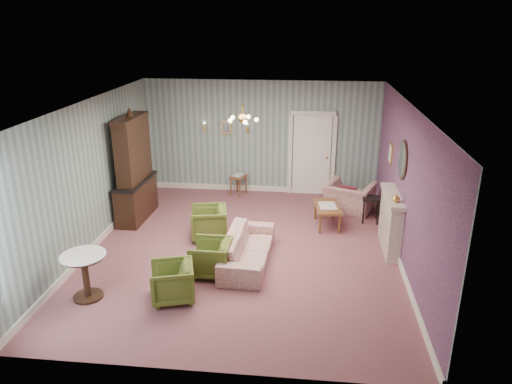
# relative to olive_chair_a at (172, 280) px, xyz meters

# --- Properties ---
(floor) EXTENTS (7.00, 7.00, 0.00)m
(floor) POSITION_rel_olive_chair_a_xyz_m (0.93, 1.85, -0.35)
(floor) COLOR #844C53
(floor) RESTS_ON ground
(ceiling) EXTENTS (7.00, 7.00, 0.00)m
(ceiling) POSITION_rel_olive_chair_a_xyz_m (0.93, 1.85, 2.55)
(ceiling) COLOR white
(ceiling) RESTS_ON ground
(wall_back) EXTENTS (6.00, 0.00, 6.00)m
(wall_back) POSITION_rel_olive_chair_a_xyz_m (0.93, 5.35, 1.10)
(wall_back) COLOR slate
(wall_back) RESTS_ON ground
(wall_front) EXTENTS (6.00, 0.00, 6.00)m
(wall_front) POSITION_rel_olive_chair_a_xyz_m (0.93, -1.65, 1.10)
(wall_front) COLOR slate
(wall_front) RESTS_ON ground
(wall_left) EXTENTS (0.00, 7.00, 7.00)m
(wall_left) POSITION_rel_olive_chair_a_xyz_m (-2.07, 1.85, 1.10)
(wall_left) COLOR slate
(wall_left) RESTS_ON ground
(wall_right) EXTENTS (0.00, 7.00, 7.00)m
(wall_right) POSITION_rel_olive_chair_a_xyz_m (3.93, 1.85, 1.10)
(wall_right) COLOR slate
(wall_right) RESTS_ON ground
(wall_right_floral) EXTENTS (0.00, 7.00, 7.00)m
(wall_right_floral) POSITION_rel_olive_chair_a_xyz_m (3.91, 1.85, 1.10)
(wall_right_floral) COLOR #A85475
(wall_right_floral) RESTS_ON ground
(door) EXTENTS (1.12, 0.12, 2.16)m
(door) POSITION_rel_olive_chair_a_xyz_m (2.23, 5.31, 0.73)
(door) COLOR white
(door) RESTS_ON floor
(olive_chair_a) EXTENTS (0.79, 0.82, 0.69)m
(olive_chair_a) POSITION_rel_olive_chair_a_xyz_m (0.00, 0.00, 0.00)
(olive_chair_a) COLOR #536021
(olive_chair_a) RESTS_ON floor
(olive_chair_b) EXTENTS (0.65, 0.70, 0.71)m
(olive_chair_b) POSITION_rel_olive_chair_a_xyz_m (0.46, 0.88, 0.01)
(olive_chair_b) COLOR #536021
(olive_chair_b) RESTS_ON floor
(olive_chair_c) EXTENTS (0.81, 0.85, 0.74)m
(olive_chair_c) POSITION_rel_olive_chair_a_xyz_m (0.12, 2.37, 0.02)
(olive_chair_c) COLOR #536021
(olive_chair_c) RESTS_ON floor
(sofa_chintz) EXTENTS (0.68, 2.04, 0.79)m
(sofa_chintz) POSITION_rel_olive_chair_a_xyz_m (1.06, 1.38, 0.05)
(sofa_chintz) COLOR #943C4A
(sofa_chintz) RESTS_ON floor
(wingback_chair) EXTENTS (1.25, 1.05, 0.93)m
(wingback_chair) POSITION_rel_olive_chair_a_xyz_m (3.14, 4.17, 0.12)
(wingback_chair) COLOR #943C4A
(wingback_chair) RESTS_ON floor
(dresser) EXTENTS (0.58, 1.52, 2.50)m
(dresser) POSITION_rel_olive_chair_a_xyz_m (-1.72, 3.25, 0.90)
(dresser) COLOR black
(dresser) RESTS_ON floor
(fireplace) EXTENTS (0.30, 1.40, 1.16)m
(fireplace) POSITION_rel_olive_chair_a_xyz_m (3.79, 2.25, 0.23)
(fireplace) COLOR beige
(fireplace) RESTS_ON floor
(mantel_vase) EXTENTS (0.15, 0.15, 0.15)m
(mantel_vase) POSITION_rel_olive_chair_a_xyz_m (3.77, 1.85, 0.89)
(mantel_vase) COLOR gold
(mantel_vase) RESTS_ON fireplace
(oval_mirror) EXTENTS (0.04, 0.76, 0.84)m
(oval_mirror) POSITION_rel_olive_chair_a_xyz_m (3.89, 2.25, 1.50)
(oval_mirror) COLOR white
(oval_mirror) RESTS_ON wall_right
(framed_print) EXTENTS (0.04, 0.34, 0.42)m
(framed_print) POSITION_rel_olive_chair_a_xyz_m (3.90, 3.60, 1.25)
(framed_print) COLOR gold
(framed_print) RESTS_ON wall_right
(coffee_table) EXTENTS (0.63, 1.00, 0.48)m
(coffee_table) POSITION_rel_olive_chair_a_xyz_m (2.60, 3.24, -0.11)
(coffee_table) COLOR brown
(coffee_table) RESTS_ON floor
(side_table_black) EXTENTS (0.42, 0.42, 0.59)m
(side_table_black) POSITION_rel_olive_chair_a_xyz_m (3.57, 3.58, -0.05)
(side_table_black) COLOR black
(side_table_black) RESTS_ON floor
(pedestal_table) EXTENTS (0.89, 0.89, 0.79)m
(pedestal_table) POSITION_rel_olive_chair_a_xyz_m (-1.41, -0.11, 0.05)
(pedestal_table) COLOR black
(pedestal_table) RESTS_ON floor
(nesting_table) EXTENTS (0.47, 0.52, 0.56)m
(nesting_table) POSITION_rel_olive_chair_a_xyz_m (0.37, 5.00, -0.07)
(nesting_table) COLOR brown
(nesting_table) RESTS_ON floor
(gilt_mirror_back) EXTENTS (0.28, 0.06, 0.36)m
(gilt_mirror_back) POSITION_rel_olive_chair_a_xyz_m (0.03, 5.31, 1.35)
(gilt_mirror_back) COLOR gold
(gilt_mirror_back) RESTS_ON wall_back
(sconce_left) EXTENTS (0.16, 0.12, 0.30)m
(sconce_left) POSITION_rel_olive_chair_a_xyz_m (-0.52, 5.29, 1.35)
(sconce_left) COLOR gold
(sconce_left) RESTS_ON wall_back
(sconce_right) EXTENTS (0.16, 0.12, 0.30)m
(sconce_right) POSITION_rel_olive_chair_a_xyz_m (0.58, 5.29, 1.35)
(sconce_right) COLOR gold
(sconce_right) RESTS_ON wall_back
(chandelier) EXTENTS (0.56, 0.56, 0.36)m
(chandelier) POSITION_rel_olive_chair_a_xyz_m (0.93, 1.85, 2.28)
(chandelier) COLOR gold
(chandelier) RESTS_ON ceiling
(burgundy_cushion) EXTENTS (0.41, 0.28, 0.39)m
(burgundy_cushion) POSITION_rel_olive_chair_a_xyz_m (3.09, 4.02, 0.13)
(burgundy_cushion) COLOR maroon
(burgundy_cushion) RESTS_ON wingback_chair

